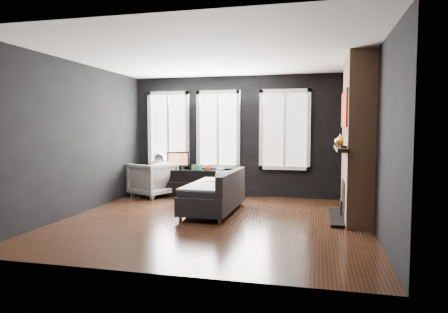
% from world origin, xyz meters
% --- Properties ---
extents(floor, '(5.00, 5.00, 0.00)m').
position_xyz_m(floor, '(0.00, 0.00, 0.00)').
color(floor, black).
rests_on(floor, ground).
extents(ceiling, '(5.00, 5.00, 0.00)m').
position_xyz_m(ceiling, '(0.00, 0.00, 2.70)').
color(ceiling, white).
rests_on(ceiling, ground).
extents(wall_back, '(5.00, 0.02, 2.70)m').
position_xyz_m(wall_back, '(0.00, 2.50, 1.35)').
color(wall_back, black).
rests_on(wall_back, ground).
extents(wall_left, '(0.02, 5.00, 2.70)m').
position_xyz_m(wall_left, '(-2.50, 0.00, 1.35)').
color(wall_left, black).
rests_on(wall_left, ground).
extents(wall_right, '(0.02, 5.00, 2.70)m').
position_xyz_m(wall_right, '(2.50, 0.00, 1.35)').
color(wall_right, black).
rests_on(wall_right, ground).
extents(windows, '(4.00, 0.16, 1.76)m').
position_xyz_m(windows, '(-0.45, 2.46, 2.38)').
color(windows, white).
rests_on(windows, wall_back).
extents(fireplace, '(0.70, 1.62, 2.70)m').
position_xyz_m(fireplace, '(2.30, 0.60, 1.35)').
color(fireplace, '#93724C').
rests_on(fireplace, floor).
extents(sofa, '(0.93, 1.81, 0.77)m').
position_xyz_m(sofa, '(-0.17, 0.60, 0.39)').
color(sofa, black).
rests_on(sofa, floor).
extents(stripe_pillow, '(0.14, 0.34, 0.33)m').
position_xyz_m(stripe_pillow, '(0.03, 0.98, 0.56)').
color(stripe_pillow, gray).
rests_on(stripe_pillow, sofa).
extents(armchair, '(1.05, 1.08, 0.85)m').
position_xyz_m(armchair, '(-1.95, 1.95, 0.43)').
color(armchair, silver).
rests_on(armchair, floor).
extents(media_console, '(1.78, 0.66, 0.60)m').
position_xyz_m(media_console, '(-1.19, 2.24, 0.30)').
color(media_console, black).
rests_on(media_console, floor).
extents(monitor, '(0.50, 0.29, 0.45)m').
position_xyz_m(monitor, '(-1.44, 2.25, 0.82)').
color(monitor, black).
rests_on(monitor, media_console).
extents(desk_fan, '(0.28, 0.28, 0.36)m').
position_xyz_m(desk_fan, '(-1.88, 2.21, 0.78)').
color(desk_fan, '#979797').
rests_on(desk_fan, media_console).
extents(mug, '(0.16, 0.13, 0.14)m').
position_xyz_m(mug, '(-0.73, 2.19, 0.67)').
color(mug, '#F04921').
rests_on(mug, media_console).
extents(book, '(0.17, 0.02, 0.23)m').
position_xyz_m(book, '(-0.56, 2.37, 0.72)').
color(book, tan).
rests_on(book, media_console).
extents(storage_box, '(0.22, 0.17, 0.11)m').
position_xyz_m(storage_box, '(-0.99, 2.22, 0.65)').
color(storage_box, '#337E4A').
rests_on(storage_box, media_console).
extents(mantel_vase, '(0.24, 0.25, 0.20)m').
position_xyz_m(mantel_vase, '(2.05, 1.05, 1.33)').
color(mantel_vase, gold).
rests_on(mantel_vase, fireplace).
extents(mantel_clock, '(0.11, 0.11, 0.04)m').
position_xyz_m(mantel_clock, '(2.05, 0.05, 1.25)').
color(mantel_clock, black).
rests_on(mantel_clock, fireplace).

